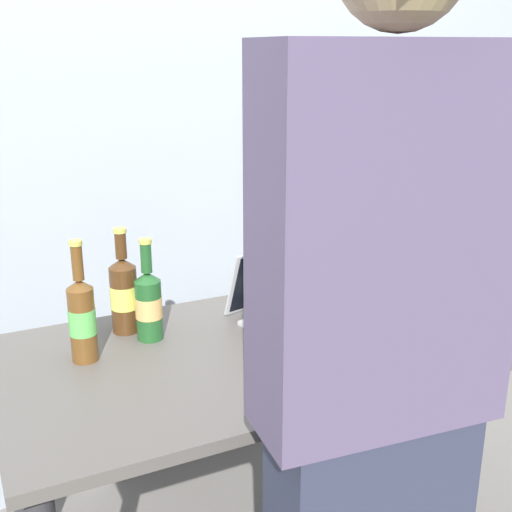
% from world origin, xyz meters
% --- Properties ---
extents(desk, '(1.23, 0.74, 0.75)m').
position_xyz_m(desk, '(0.00, 0.00, 0.64)').
color(desk, '#56514C').
rests_on(desk, ground).
extents(laptop, '(0.38, 0.38, 0.21)m').
position_xyz_m(laptop, '(0.23, 0.10, 0.79)').
color(laptop, '#B7BABC').
rests_on(laptop, desk).
extents(beer_bottle_green, '(0.08, 0.08, 0.30)m').
position_xyz_m(beer_bottle_green, '(-0.23, 0.24, 0.86)').
color(beer_bottle_green, '#472B14').
rests_on(beer_bottle_green, desk).
extents(beer_bottle_brown, '(0.07, 0.07, 0.32)m').
position_xyz_m(beer_bottle_brown, '(-0.37, 0.11, 0.87)').
color(beer_bottle_brown, brown).
rests_on(beer_bottle_brown, desk).
extents(beer_bottle_amber, '(0.07, 0.07, 0.28)m').
position_xyz_m(beer_bottle_amber, '(-0.19, 0.16, 0.85)').
color(beer_bottle_amber, '#1E5123').
rests_on(beer_bottle_amber, desk).
extents(person_figure, '(0.46, 0.30, 1.77)m').
position_xyz_m(person_figure, '(0.02, -0.57, 0.92)').
color(person_figure, '#2D3347').
rests_on(person_figure, ground).
extents(coffee_mug, '(0.11, 0.07, 0.11)m').
position_xyz_m(coffee_mug, '(0.48, -0.29, 0.81)').
color(coffee_mug, '#BF4C33').
rests_on(coffee_mug, desk).
extents(back_wall, '(6.00, 0.10, 2.60)m').
position_xyz_m(back_wall, '(0.00, 0.67, 1.30)').
color(back_wall, '#99A3AD').
rests_on(back_wall, ground).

